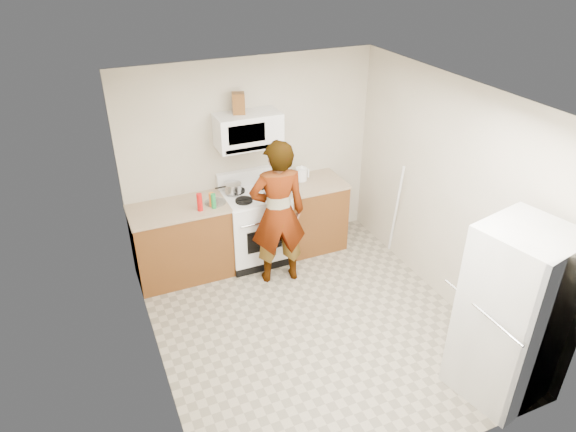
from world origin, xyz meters
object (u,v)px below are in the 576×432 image
person (278,214)px  saucepan (233,188)px  fridge (512,315)px  kettle (301,174)px  microwave (248,130)px  gas_range (255,225)px

person → saucepan: size_ratio=8.86×
saucepan → fridge: bearing=-63.2°
kettle → saucepan: bearing=-156.7°
person → kettle: bearing=-123.1°
microwave → kettle: bearing=-1.8°
person → kettle: size_ratio=10.57×
saucepan → microwave: bearing=7.6°
gas_range → person: person is taller
kettle → saucepan: kettle is taller
kettle → fridge: bearing=-55.9°
person → fridge: person is taller
person → saucepan: (-0.33, 0.62, 0.11)m
gas_range → kettle: 0.87m
gas_range → fridge: bearing=-66.1°
gas_range → fridge: (1.29, -2.91, 0.36)m
microwave → saucepan: microwave is taller
microwave → kettle: size_ratio=4.48×
person → saucepan: 0.71m
gas_range → microwave: microwave is taller
gas_range → saucepan: (-0.23, 0.10, 0.52)m
gas_range → microwave: 1.22m
fridge → kettle: size_ratio=10.03×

